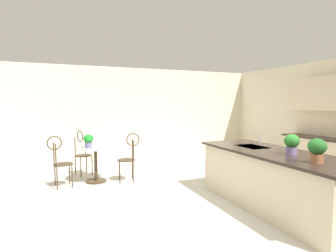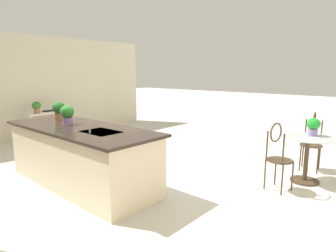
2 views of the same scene
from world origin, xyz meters
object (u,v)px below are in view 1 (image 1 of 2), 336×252
object	(u,v)px
chair_near_window	(60,159)
chair_by_island	(129,155)
chair_toward_desk	(82,150)
potted_plant_counter_far	(317,149)
potted_plant_counter_near	(292,143)
potted_plant_on_table	(88,140)
bistro_table	(96,161)

from	to	relation	value
chair_near_window	chair_by_island	size ratio (longest dim) A/B	1.00
chair_toward_desk	potted_plant_counter_far	xyz separation A→B (m)	(4.20, 2.50, 0.53)
potted_plant_counter_near	potted_plant_on_table	bearing A→B (deg)	-138.65
bistro_table	chair_near_window	distance (m)	0.73
chair_near_window	potted_plant_counter_near	world-z (taller)	potted_plant_counter_near
chair_near_window	chair_toward_desk	world-z (taller)	same
potted_plant_on_table	potted_plant_counter_far	distance (m)	4.25
chair_toward_desk	potted_plant_counter_near	size ratio (longest dim) A/B	3.40
bistro_table	chair_toward_desk	size ratio (longest dim) A/B	0.77
bistro_table	potted_plant_counter_near	world-z (taller)	potted_plant_counter_near
chair_by_island	potted_plant_counter_far	xyz separation A→B (m)	(3.25, 1.62, 0.53)
chair_by_island	chair_toward_desk	xyz separation A→B (m)	(-0.96, -0.88, 0.00)
chair_near_window	chair_toward_desk	xyz separation A→B (m)	(-0.87, 0.50, 0.00)
bistro_table	potted_plant_counter_far	xyz separation A→B (m)	(3.46, 2.29, 0.65)
chair_toward_desk	potted_plant_counter_far	size ratio (longest dim) A/B	3.31
potted_plant_on_table	potted_plant_counter_near	world-z (taller)	potted_plant_counter_near
chair_by_island	potted_plant_on_table	distance (m)	0.90
potted_plant_counter_near	potted_plant_counter_far	distance (m)	0.57
chair_near_window	potted_plant_on_table	world-z (taller)	chair_near_window
potted_plant_on_table	potted_plant_counter_far	xyz separation A→B (m)	(3.48, 2.42, 0.20)
bistro_table	potted_plant_counter_far	world-z (taller)	potted_plant_counter_far
chair_by_island	potted_plant_counter_near	xyz separation A→B (m)	(2.70, 1.77, 0.52)
bistro_table	potted_plant_on_table	world-z (taller)	potted_plant_on_table
chair_toward_desk	potted_plant_on_table	distance (m)	0.80
potted_plant_on_table	potted_plant_counter_far	size ratio (longest dim) A/B	0.91
chair_by_island	potted_plant_counter_near	distance (m)	3.27
chair_toward_desk	potted_plant_counter_far	world-z (taller)	potted_plant_counter_far
bistro_table	chair_by_island	xyz separation A→B (m)	(0.21, 0.67, 0.13)
chair_near_window	potted_plant_counter_far	distance (m)	4.51
chair_near_window	bistro_table	bearing A→B (deg)	99.91
chair_near_window	chair_by_island	xyz separation A→B (m)	(0.09, 1.38, 0.00)
chair_by_island	potted_plant_counter_far	bearing A→B (deg)	26.50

